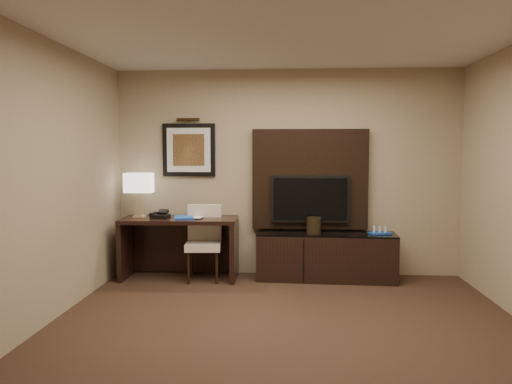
# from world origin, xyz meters

# --- Properties ---
(floor) EXTENTS (4.50, 5.00, 0.01)m
(floor) POSITION_xyz_m (0.00, 0.00, -0.01)
(floor) COLOR #322016
(floor) RESTS_ON ground
(ceiling) EXTENTS (4.50, 5.00, 0.01)m
(ceiling) POSITION_xyz_m (0.00, 0.00, 2.70)
(ceiling) COLOR silver
(ceiling) RESTS_ON wall_back
(wall_back) EXTENTS (4.50, 0.01, 2.70)m
(wall_back) POSITION_xyz_m (0.00, 2.50, 1.35)
(wall_back) COLOR #9D8A6A
(wall_back) RESTS_ON floor
(wall_front) EXTENTS (4.50, 0.01, 2.70)m
(wall_front) POSITION_xyz_m (0.00, -2.50, 1.35)
(wall_front) COLOR #9D8A6A
(wall_front) RESTS_ON floor
(wall_left) EXTENTS (0.01, 5.00, 2.70)m
(wall_left) POSITION_xyz_m (-2.25, 0.00, 1.35)
(wall_left) COLOR #9D8A6A
(wall_left) RESTS_ON floor
(desk) EXTENTS (1.48, 0.68, 0.78)m
(desk) POSITION_xyz_m (-1.37, 2.15, 0.39)
(desk) COLOR black
(desk) RESTS_ON floor
(credenza) EXTENTS (1.76, 0.57, 0.60)m
(credenza) POSITION_xyz_m (0.50, 2.20, 0.30)
(credenza) COLOR black
(credenza) RESTS_ON floor
(tv_wall_panel) EXTENTS (1.50, 0.12, 1.30)m
(tv_wall_panel) POSITION_xyz_m (0.30, 2.44, 1.27)
(tv_wall_panel) COLOR black
(tv_wall_panel) RESTS_ON wall_back
(tv) EXTENTS (1.00, 0.08, 0.60)m
(tv) POSITION_xyz_m (0.30, 2.34, 1.02)
(tv) COLOR black
(tv) RESTS_ON tv_wall_panel
(artwork) EXTENTS (0.70, 0.04, 0.70)m
(artwork) POSITION_xyz_m (-1.30, 2.48, 1.65)
(artwork) COLOR black
(artwork) RESTS_ON wall_back
(picture_light) EXTENTS (0.04, 0.04, 0.30)m
(picture_light) POSITION_xyz_m (-1.30, 2.44, 2.05)
(picture_light) COLOR #3A2812
(picture_light) RESTS_ON wall_back
(desk_chair) EXTENTS (0.47, 0.54, 0.91)m
(desk_chair) POSITION_xyz_m (-1.04, 2.06, 0.45)
(desk_chair) COLOR beige
(desk_chair) RESTS_ON floor
(table_lamp) EXTENTS (0.41, 0.28, 0.60)m
(table_lamp) POSITION_xyz_m (-1.90, 2.20, 1.09)
(table_lamp) COLOR tan
(table_lamp) RESTS_ON desk
(desk_phone) EXTENTS (0.23, 0.21, 0.11)m
(desk_phone) POSITION_xyz_m (-1.60, 2.10, 0.84)
(desk_phone) COLOR black
(desk_phone) RESTS_ON desk
(blue_folder) EXTENTS (0.30, 0.36, 0.02)m
(blue_folder) POSITION_xyz_m (-1.30, 2.13, 0.79)
(blue_folder) COLOR #1B47B1
(blue_folder) RESTS_ON desk
(book) EXTENTS (0.15, 0.04, 0.20)m
(book) POSITION_xyz_m (-1.22, 2.12, 0.89)
(book) COLOR tan
(book) RESTS_ON desk
(ice_bucket) EXTENTS (0.20, 0.20, 0.21)m
(ice_bucket) POSITION_xyz_m (0.34, 2.16, 0.70)
(ice_bucket) COLOR black
(ice_bucket) RESTS_ON credenza
(minibar_tray) EXTENTS (0.29, 0.23, 0.09)m
(minibar_tray) POSITION_xyz_m (1.17, 2.17, 0.65)
(minibar_tray) COLOR #1A47A9
(minibar_tray) RESTS_ON credenza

